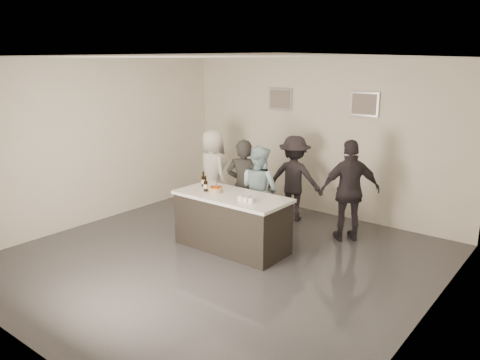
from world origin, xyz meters
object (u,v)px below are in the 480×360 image
at_px(beer_bottle_a, 203,179).
at_px(person_guest_right, 350,191).
at_px(cake, 216,190).
at_px(bar_counter, 232,222).
at_px(person_guest_left, 213,171).
at_px(person_main_black, 244,186).
at_px(person_guest_back, 294,178).
at_px(beer_bottle_b, 206,184).
at_px(person_main_blue, 259,190).

relative_size(beer_bottle_a, person_guest_right, 0.15).
bearing_deg(cake, bar_counter, 7.95).
relative_size(person_guest_left, person_guest_right, 0.96).
relative_size(person_main_black, person_guest_back, 1.03).
distance_m(beer_bottle_b, person_main_blue, 1.06).
distance_m(bar_counter, person_main_blue, 0.92).
distance_m(beer_bottle_b, person_guest_left, 1.71).
height_order(beer_bottle_b, person_guest_left, person_guest_left).
bearing_deg(beer_bottle_a, cake, -19.66).
height_order(cake, person_main_black, person_main_black).
height_order(beer_bottle_b, person_main_blue, person_main_blue).
bearing_deg(cake, person_guest_back, 80.29).
relative_size(beer_bottle_b, person_guest_back, 0.16).
bearing_deg(beer_bottle_a, person_main_black, 58.38).
bearing_deg(cake, person_guest_left, 132.99).
bearing_deg(cake, person_main_black, 91.48).
bearing_deg(person_main_blue, beer_bottle_a, 57.74).
xyz_separation_m(beer_bottle_b, person_main_black, (0.14, 0.82, -0.20)).
bearing_deg(person_guest_left, person_main_black, 175.19).
height_order(cake, person_guest_left, person_guest_left).
distance_m(beer_bottle_b, person_main_black, 0.85).
bearing_deg(bar_counter, beer_bottle_b, -167.50).
height_order(bar_counter, person_main_blue, person_main_blue).
relative_size(beer_bottle_b, person_main_black, 0.16).
bearing_deg(bar_counter, person_guest_left, 140.30).
bearing_deg(beer_bottle_b, person_main_black, 79.99).
xyz_separation_m(person_main_black, person_guest_back, (0.34, 1.11, -0.02)).
bearing_deg(person_guest_back, person_guest_right, 147.90).
relative_size(bar_counter, beer_bottle_a, 7.15).
bearing_deg(beer_bottle_b, bar_counter, 12.50).
bearing_deg(person_guest_left, beer_bottle_a, 144.25).
bearing_deg(cake, beer_bottle_b, -159.62).
height_order(beer_bottle_a, person_main_black, person_main_black).
height_order(bar_counter, cake, cake).
bearing_deg(person_guest_back, bar_counter, 71.57).
bearing_deg(person_guest_right, bar_counter, 6.43).
bearing_deg(beer_bottle_b, person_guest_right, 42.18).
height_order(beer_bottle_a, person_main_blue, person_main_blue).
xyz_separation_m(beer_bottle_a, beer_bottle_b, (0.23, -0.20, 0.00)).
bearing_deg(beer_bottle_b, person_guest_back, 75.93).
relative_size(cake, person_guest_left, 0.13).
distance_m(cake, person_main_blue, 0.93).
relative_size(beer_bottle_b, person_guest_left, 0.16).
bearing_deg(person_guest_right, person_main_black, -16.72).
distance_m(beer_bottle_b, person_guest_right, 2.39).
relative_size(bar_counter, person_main_black, 1.12).
relative_size(person_main_black, person_main_blue, 1.06).
bearing_deg(person_guest_left, cake, 152.27).
relative_size(bar_counter, cake, 8.51).
distance_m(cake, beer_bottle_b, 0.20).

